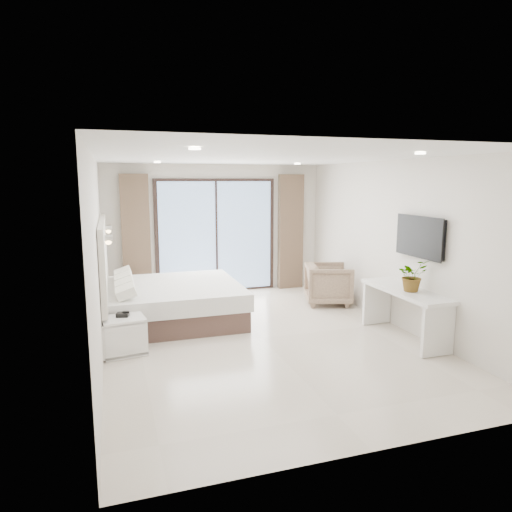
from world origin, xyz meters
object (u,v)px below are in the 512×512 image
at_px(bed, 172,302).
at_px(nightstand, 124,336).
at_px(console_desk, 405,302).
at_px(armchair, 329,282).

distance_m(bed, nightstand, 1.56).
bearing_deg(console_desk, armchair, 95.07).
distance_m(bed, console_desk, 3.79).
height_order(bed, armchair, armchair).
distance_m(nightstand, armchair, 4.15).
height_order(nightstand, armchair, armchair).
bearing_deg(armchair, nightstand, 128.90).
xyz_separation_m(nightstand, armchair, (3.87, 1.49, 0.17)).
xyz_separation_m(bed, console_desk, (3.23, -1.97, 0.24)).
bearing_deg(armchair, console_desk, -157.10).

